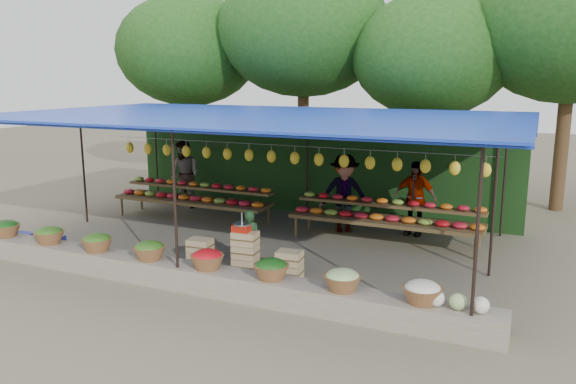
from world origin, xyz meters
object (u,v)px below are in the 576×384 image
at_px(crate_counter, 244,255).
at_px(blue_crate_back, 23,239).
at_px(weighing_scale, 242,227).
at_px(blue_crate_front, 49,244).
at_px(vendor_seated, 250,240).

distance_m(crate_counter, blue_crate_back, 5.20).
distance_m(weighing_scale, blue_crate_front, 4.33).
bearing_deg(weighing_scale, vendor_seated, 56.58).
bearing_deg(crate_counter, blue_crate_back, -174.48).
distance_m(crate_counter, vendor_seated, 0.30).
bearing_deg(vendor_seated, weighing_scale, 40.22).
relative_size(crate_counter, blue_crate_back, 5.28).
height_order(vendor_seated, blue_crate_back, vendor_seated).
bearing_deg(blue_crate_back, vendor_seated, 1.85).
relative_size(weighing_scale, vendor_seated, 0.31).
height_order(weighing_scale, blue_crate_back, weighing_scale).
height_order(vendor_seated, blue_crate_front, vendor_seated).
relative_size(vendor_seated, blue_crate_front, 2.08).
bearing_deg(weighing_scale, blue_crate_back, -174.45).
bearing_deg(crate_counter, vendor_seated, 68.85).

